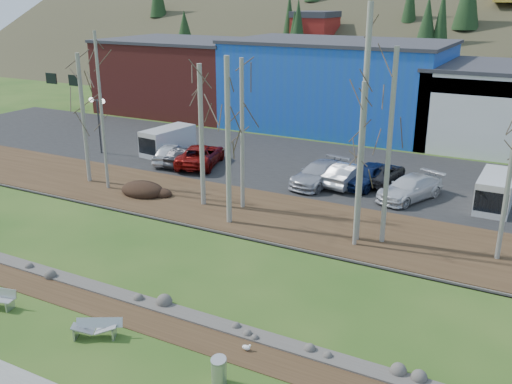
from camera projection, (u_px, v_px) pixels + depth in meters
The scene contains 32 objects.
ground at pixel (113, 348), 20.94m from camera, with size 200.00×200.00×0.00m, color #264A15.
dirt_strip at pixel (149, 320), 22.68m from camera, with size 80.00×1.80×0.03m, color #382616.
near_bank_rocks at pixel (164, 309), 23.52m from camera, with size 80.00×0.80×0.50m, color #47423D, non-canonical shape.
river at pixel (217, 269), 26.94m from camera, with size 80.00×8.00×0.90m, color black, non-canonical shape.
far_bank_rocks at pixel (258, 238), 30.36m from camera, with size 80.00×0.80×0.46m, color #47423D, non-canonical shape.
far_bank at pixel (283, 217), 33.00m from camera, with size 80.00×7.00×0.15m, color #382616.
parking_lot at pixel (345, 171), 41.75m from camera, with size 80.00×14.00×0.14m, color black.
building_brick at pixel (183, 75), 62.86m from camera, with size 16.32×12.24×7.80m.
building_blue at pixel (338, 84), 54.76m from camera, with size 20.40×12.24×8.30m.
bench_damaged at pixel (96, 328), 21.46m from camera, with size 1.77×1.32×0.77m.
litter_bin at pixel (219, 372), 18.88m from camera, with size 0.51×0.51×0.89m, color #ACAFB1.
seagull at pixel (246, 347), 20.69m from camera, with size 0.37×0.20×0.28m.
dirt_mound at pixel (143, 189), 36.64m from camera, with size 3.00×2.12×0.59m, color black.
birch_0 at pixel (84, 119), 37.89m from camera, with size 0.27×0.27×8.62m.
birch_1 at pixel (102, 112), 36.25m from camera, with size 0.19×0.19×10.10m.
birch_2 at pixel (201, 136), 33.58m from camera, with size 0.29×0.29×8.46m.
birch_3 at pixel (228, 143), 30.70m from camera, with size 0.29×0.29×9.19m.
birch_4 at pixel (242, 135), 33.04m from camera, with size 0.24×0.24×8.84m.
birch_5 at pixel (359, 167), 27.94m from camera, with size 0.20×0.20×8.30m.
birch_6 at pixel (363, 128), 27.98m from camera, with size 0.28×0.28×11.87m.
birch_7 at pixel (389, 149), 28.05m from camera, with size 0.25×0.25×9.88m.
street_lamp at pixel (98, 110), 45.11m from camera, with size 1.70×0.54×4.47m.
car_0 at pixel (171, 153), 43.36m from camera, with size 1.79×4.44×1.51m, color silver.
car_1 at pixel (185, 156), 42.79m from camera, with size 1.44×4.13×1.36m, color black.
car_2 at pixel (201, 155), 42.67m from camera, with size 2.63×5.70×1.58m, color maroon.
car_3 at pixel (319, 174), 38.28m from camera, with size 2.14×5.26×1.53m, color #A7A7AF.
car_4 at pixel (368, 175), 37.91m from camera, with size 1.83×4.54×1.55m, color #111F48.
car_5 at pixel (349, 174), 38.18m from camera, with size 1.63×4.68×1.54m, color #BBBBBD.
car_6 at pixel (381, 173), 38.76m from camera, with size 2.25×4.87×1.35m, color #2B2B2E.
car_7 at pixel (410, 188), 35.55m from camera, with size 2.05×5.04×1.46m, color silver.
van_white at pixel (495, 192), 34.01m from camera, with size 1.93×4.58×2.00m.
van_grey at pixel (166, 141), 45.84m from camera, with size 2.50×4.88×2.05m.
Camera 1 is at (13.08, -13.32, 12.25)m, focal length 40.00 mm.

